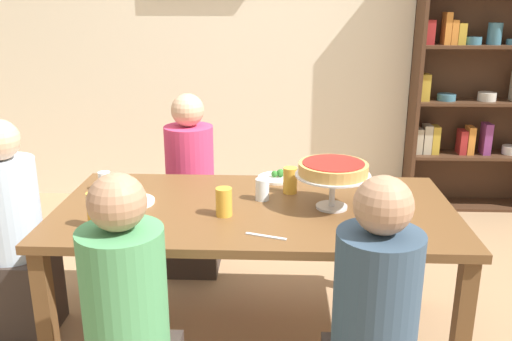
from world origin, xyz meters
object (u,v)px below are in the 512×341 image
Objects in this scene: water_glass_clear_near at (123,218)px; deep_dish_pizza_stand at (333,171)px; salad_plate_far_diner at (130,199)px; beer_glass_amber_spare at (290,180)px; dining_table at (255,222)px; cutlery_fork_near at (344,182)px; salad_plate_near_diner at (277,177)px; bookshelf at (483,73)px; diner_head_west at (14,247)px; water_glass_clear_spare at (262,189)px; water_glass_clear_far at (105,181)px; diner_far_left at (191,197)px; beer_glass_amber_short at (95,210)px; beer_glass_amber_tall at (224,202)px; cutlery_knife_near at (266,236)px.

deep_dish_pizza_stand is at bearing 18.34° from water_glass_clear_near.
beer_glass_amber_spare is at bearing 12.93° from salad_plate_far_diner.
cutlery_fork_near is (0.47, 0.38, 0.08)m from dining_table.
cutlery_fork_near is (0.36, -0.04, -0.01)m from salad_plate_near_diner.
bookshelf is 2.10m from cutlery_fork_near.
diner_head_west is 0.67m from salad_plate_far_diner.
diner_head_west is 5.05× the size of salad_plate_far_diner.
water_glass_clear_far is at bearing 172.42° from water_glass_clear_spare.
diner_far_left is 1.13m from water_glass_clear_near.
water_glass_clear_spare is at bearing 52.19° from cutlery_fork_near.
water_glass_clear_near is (0.06, -0.33, 0.04)m from salad_plate_far_diner.
beer_glass_amber_spare is at bearing 50.21° from dining_table.
salad_plate_near_diner is 1.34× the size of beer_glass_amber_short.
water_glass_clear_spare is 0.52m from cutlery_fork_near.
beer_glass_amber_short reaches higher than beer_glass_amber_tall.
beer_glass_amber_spare is 1.37× the size of water_glass_clear_far.
diner_far_left is 5.36× the size of salad_plate_near_diner.
diner_head_west is 8.61× the size of beer_glass_amber_spare.
cutlery_fork_near is at bearing 33.41° from water_glass_clear_spare.
water_glass_clear_far is (0.44, 0.18, 0.30)m from diner_head_west.
cutlery_knife_near is (0.20, -0.23, -0.06)m from beer_glass_amber_tall.
bookshelf is at bearing 49.45° from dining_table.
diner_far_left is at bearing 146.60° from salad_plate_near_diner.
bookshelf is at bearing 45.50° from water_glass_clear_near.
cutlery_knife_near is at bearing -32.77° from water_glass_clear_far.
diner_head_west is at bearing 179.88° from salad_plate_far_diner.
beer_glass_amber_spare reaches higher than water_glass_clear_far.
beer_glass_amber_tall is 0.83× the size of beer_glass_amber_short.
beer_glass_amber_spare is 1.18× the size of water_glass_clear_near.
beer_glass_amber_tall is (-1.86, -2.13, -0.32)m from bookshelf.
beer_glass_amber_spare reaches higher than salad_plate_near_diner.
beer_glass_amber_spare is 0.74× the size of cutlery_knife_near.
deep_dish_pizza_stand reaches higher than water_glass_clear_far.
deep_dish_pizza_stand is (0.36, 0.00, 0.26)m from dining_table.
bookshelf reaches higher than water_glass_clear_spare.
salad_plate_far_diner is at bearing -139.57° from bookshelf.
diner_far_left is 0.82m from salad_plate_far_diner.
beer_glass_amber_short reaches higher than water_glass_clear_far.
bookshelf is at bearing 73.28° from cutlery_knife_near.
water_glass_clear_spare is at bearing 27.43° from beer_glass_amber_short.
water_glass_clear_far is at bearing 102.67° from beer_glass_amber_short.
salad_plate_near_diner is 1.19× the size of cutlery_knife_near.
diner_far_left is 8.61× the size of beer_glass_amber_spare.
cutlery_fork_near is (1.69, 0.35, 0.25)m from diner_head_west.
dining_table is 14.35× the size of beer_glass_amber_tall.
water_glass_clear_near is (-0.42, -0.19, -0.01)m from beer_glass_amber_tall.
salad_plate_far_diner is 2.33× the size of water_glass_clear_far.
water_glass_clear_near reaches higher than cutlery_fork_near.
beer_glass_amber_spare is 0.35m from cutlery_fork_near.
deep_dish_pizza_stand is 0.30m from beer_glass_amber_spare.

